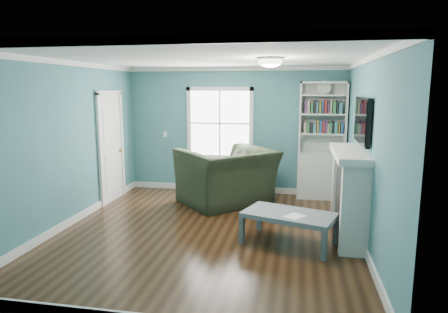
# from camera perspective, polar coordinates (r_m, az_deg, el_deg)

# --- Properties ---
(floor) EXTENTS (5.00, 5.00, 0.00)m
(floor) POSITION_cam_1_polar(r_m,az_deg,el_deg) (6.21, -2.36, -10.76)
(floor) COLOR black
(floor) RESTS_ON ground
(room_walls) EXTENTS (5.00, 5.00, 5.00)m
(room_walls) POSITION_cam_1_polar(r_m,az_deg,el_deg) (5.85, -2.47, 3.91)
(room_walls) COLOR #43707E
(room_walls) RESTS_ON ground
(trim) EXTENTS (4.50, 5.00, 2.60)m
(trim) POSITION_cam_1_polar(r_m,az_deg,el_deg) (5.89, -2.45, 0.58)
(trim) COLOR white
(trim) RESTS_ON ground
(window) EXTENTS (1.40, 0.06, 1.50)m
(window) POSITION_cam_1_polar(r_m,az_deg,el_deg) (8.34, -0.60, 4.76)
(window) COLOR white
(window) RESTS_ON room_walls
(bookshelf) EXTENTS (0.90, 0.35, 2.31)m
(bookshelf) POSITION_cam_1_polar(r_m,az_deg,el_deg) (8.08, 13.70, 0.56)
(bookshelf) COLOR silver
(bookshelf) RESTS_ON ground
(fireplace) EXTENTS (0.44, 1.58, 1.30)m
(fireplace) POSITION_cam_1_polar(r_m,az_deg,el_deg) (6.11, 17.49, -5.30)
(fireplace) COLOR black
(fireplace) RESTS_ON ground
(tv) EXTENTS (0.06, 1.10, 0.65)m
(tv) POSITION_cam_1_polar(r_m,az_deg,el_deg) (5.95, 19.18, 4.87)
(tv) COLOR black
(tv) RESTS_ON fireplace
(door) EXTENTS (0.12, 0.98, 2.17)m
(door) POSITION_cam_1_polar(r_m,az_deg,el_deg) (7.98, -15.83, 1.44)
(door) COLOR silver
(door) RESTS_ON ground
(ceiling_fixture) EXTENTS (0.38, 0.38, 0.15)m
(ceiling_fixture) POSITION_cam_1_polar(r_m,az_deg,el_deg) (5.79, 6.64, 13.39)
(ceiling_fixture) COLOR white
(ceiling_fixture) RESTS_ON room_walls
(light_switch) EXTENTS (0.08, 0.01, 0.12)m
(light_switch) POSITION_cam_1_polar(r_m,az_deg,el_deg) (8.68, -8.41, 3.19)
(light_switch) COLOR white
(light_switch) RESTS_ON room_walls
(recliner) EXTENTS (1.87, 1.86, 1.40)m
(recliner) POSITION_cam_1_polar(r_m,az_deg,el_deg) (7.53, 0.45, -1.56)
(recliner) COLOR black
(recliner) RESTS_ON ground
(coffee_table) EXTENTS (1.39, 1.03, 0.45)m
(coffee_table) POSITION_cam_1_polar(r_m,az_deg,el_deg) (5.73, 9.27, -8.51)
(coffee_table) COLOR #4F5A5F
(coffee_table) RESTS_ON ground
(paper_sheet) EXTENTS (0.33, 0.34, 0.00)m
(paper_sheet) POSITION_cam_1_polar(r_m,az_deg,el_deg) (5.58, 10.03, -8.39)
(paper_sheet) COLOR white
(paper_sheet) RESTS_ON coffee_table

